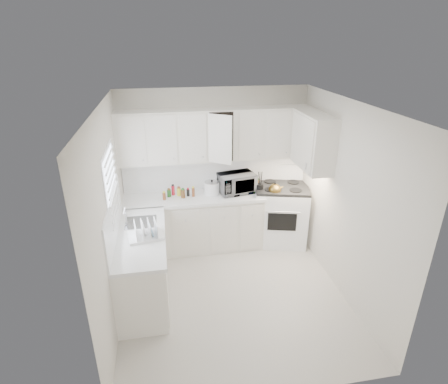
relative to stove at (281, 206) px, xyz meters
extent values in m
plane|color=beige|center=(-1.08, -1.27, -0.66)|extent=(3.20, 3.20, 0.00)
plane|color=white|center=(-1.08, -1.27, 1.94)|extent=(3.20, 3.20, 0.00)
plane|color=beige|center=(-1.08, 0.33, 0.64)|extent=(3.00, 0.00, 3.00)
plane|color=beige|center=(-1.08, -2.87, 0.64)|extent=(3.00, 0.00, 3.00)
plane|color=beige|center=(-2.58, -1.27, 0.64)|extent=(0.00, 3.20, 3.20)
plane|color=beige|center=(0.42, -1.27, 0.64)|extent=(0.00, 3.20, 3.20)
cube|color=silver|center=(-1.47, 0.02, 0.27)|extent=(2.24, 0.64, 0.05)
cube|color=silver|center=(-2.27, -1.07, 0.27)|extent=(0.64, 1.62, 0.05)
cube|color=silver|center=(-1.08, 0.32, 0.57)|extent=(2.98, 0.02, 0.55)
cube|color=silver|center=(-2.57, -1.07, 0.57)|extent=(0.02, 1.60, 0.55)
imported|color=gray|center=(-0.76, 0.07, 0.49)|extent=(0.63, 0.43, 0.39)
cylinder|color=white|center=(-1.02, 0.21, 0.43)|extent=(0.12, 0.12, 0.27)
cylinder|color=brown|center=(-1.93, 0.15, 0.36)|extent=(0.06, 0.06, 0.13)
cylinder|color=#246321|center=(-1.85, 0.06, 0.36)|extent=(0.06, 0.06, 0.13)
cylinder|color=red|center=(-1.78, 0.15, 0.36)|extent=(0.06, 0.06, 0.13)
cylinder|color=yellow|center=(-1.70, 0.06, 0.36)|extent=(0.06, 0.06, 0.13)
cylinder|color=brown|center=(-1.63, 0.15, 0.36)|extent=(0.06, 0.06, 0.13)
cylinder|color=black|center=(-1.55, 0.06, 0.36)|extent=(0.06, 0.06, 0.13)
cylinder|color=brown|center=(-1.48, 0.15, 0.36)|extent=(0.06, 0.06, 0.13)
cylinder|color=red|center=(-0.50, 0.19, 0.39)|extent=(0.06, 0.06, 0.19)
cylinder|color=yellow|center=(-0.44, 0.13, 0.39)|extent=(0.06, 0.06, 0.19)
cylinder|color=brown|center=(-0.39, 0.19, 0.39)|extent=(0.06, 0.06, 0.19)
camera|label=1|loc=(-1.90, -5.24, 2.67)|focal=28.93mm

